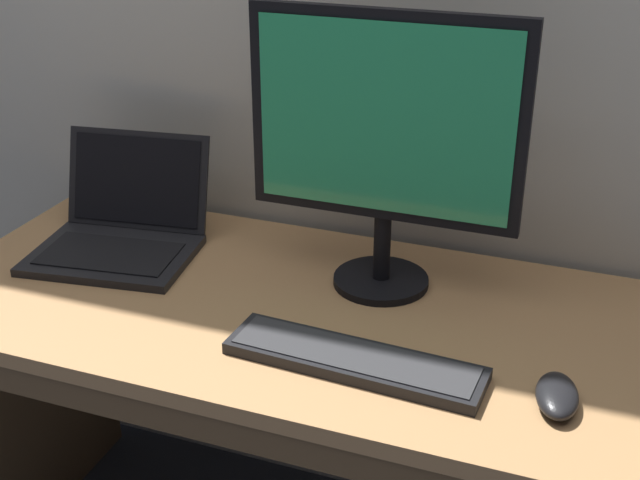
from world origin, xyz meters
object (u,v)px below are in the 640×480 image
(wired_keyboard, at_px, (354,360))
(computer_mouse, at_px, (557,395))
(external_monitor, at_px, (384,139))
(laptop_black, at_px, (120,231))

(wired_keyboard, bearing_deg, computer_mouse, 1.47)
(external_monitor, height_order, computer_mouse, external_monitor)
(external_monitor, relative_size, wired_keyboard, 1.20)
(laptop_black, xyz_separation_m, external_monitor, (0.55, 0.03, 0.25))
(wired_keyboard, height_order, computer_mouse, computer_mouse)
(laptop_black, relative_size, wired_keyboard, 0.82)
(external_monitor, height_order, wired_keyboard, external_monitor)
(external_monitor, bearing_deg, wired_keyboard, -81.75)
(laptop_black, height_order, computer_mouse, laptop_black)
(laptop_black, xyz_separation_m, computer_mouse, (0.91, -0.23, -0.03))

